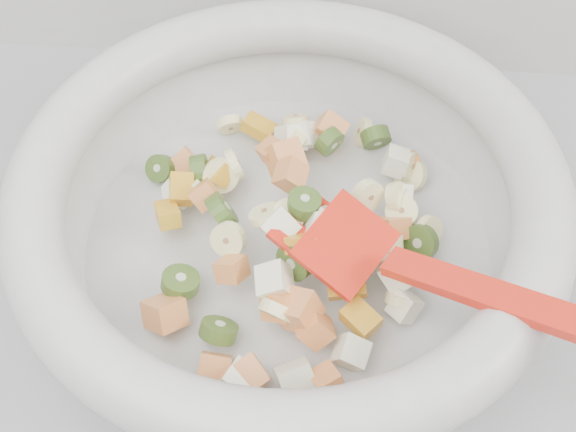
{
  "coord_description": "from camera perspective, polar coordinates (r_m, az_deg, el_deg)",
  "views": [
    {
      "loc": [
        -0.1,
        1.19,
        1.36
      ],
      "look_at": [
        -0.13,
        1.5,
        0.95
      ],
      "focal_mm": 45.0,
      "sensor_mm": 36.0,
      "label": 1
    }
  ],
  "objects": [
    {
      "name": "mixing_bowl",
      "position": [
        0.51,
        0.05,
        0.72
      ],
      "size": [
        0.43,
        0.39,
        0.14
      ],
      "color": "silver",
      "rests_on": "counter"
    }
  ]
}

